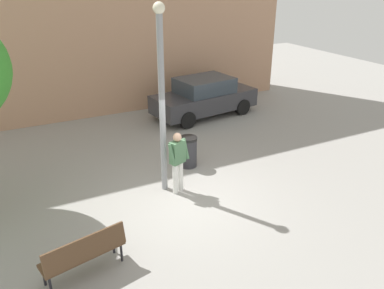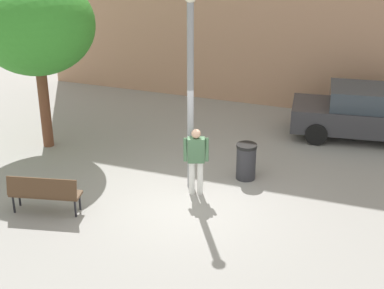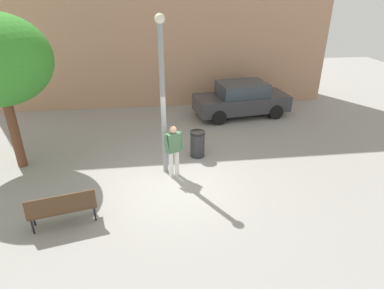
# 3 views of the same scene
# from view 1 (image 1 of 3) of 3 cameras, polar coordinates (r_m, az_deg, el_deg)

# --- Properties ---
(ground_plane) EXTENTS (36.00, 36.00, 0.00)m
(ground_plane) POSITION_cam_1_polar(r_m,az_deg,el_deg) (10.01, -0.93, -8.17)
(ground_plane) COLOR gray
(lamppost) EXTENTS (0.28, 0.28, 4.75)m
(lamppost) POSITION_cam_1_polar(r_m,az_deg,el_deg) (9.49, -4.48, 7.48)
(lamppost) COLOR gray
(lamppost) RESTS_ON ground_plane
(person_by_lamppost) EXTENTS (0.63, 0.43, 1.67)m
(person_by_lamppost) POSITION_cam_1_polar(r_m,az_deg,el_deg) (9.93, -2.12, -2.10)
(person_by_lamppost) COLOR white
(person_by_lamppost) RESTS_ON ground_plane
(park_bench) EXTENTS (1.66, 0.81, 0.92)m
(park_bench) POSITION_cam_1_polar(r_m,az_deg,el_deg) (7.79, -15.57, -14.98)
(park_bench) COLOR #513823
(park_bench) RESTS_ON ground_plane
(parked_car_charcoal) EXTENTS (4.39, 2.26, 1.55)m
(parked_car_charcoal) POSITION_cam_1_polar(r_m,az_deg,el_deg) (15.59, 1.81, 7.01)
(parked_car_charcoal) COLOR #38383D
(parked_car_charcoal) RESTS_ON ground_plane
(trash_bin) EXTENTS (0.52, 0.52, 0.93)m
(trash_bin) POSITION_cam_1_polar(r_m,az_deg,el_deg) (11.48, -0.51, -1.05)
(trash_bin) COLOR #2D2D33
(trash_bin) RESTS_ON ground_plane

